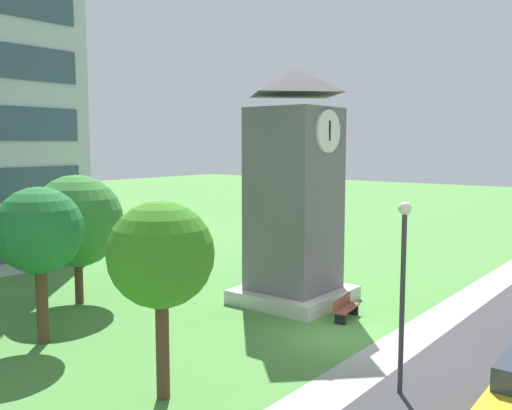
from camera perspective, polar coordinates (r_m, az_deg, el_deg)
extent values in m
plane|color=#4C893D|center=(21.13, 8.60, -13.04)|extent=(160.00, 160.00, 0.00)
cube|color=#9E9E99|center=(20.29, 13.64, -13.97)|extent=(120.00, 1.60, 0.01)
cube|color=slate|center=(24.61, 3.85, -0.13)|extent=(3.22, 3.22, 8.47)
cube|color=beige|center=(25.34, 3.78, -9.01)|extent=(4.35, 4.35, 0.60)
pyramid|color=#555155|center=(24.60, 3.94, 12.28)|extent=(3.54, 3.54, 1.09)
cylinder|color=white|center=(23.57, 7.29, 7.40)|extent=(1.77, 0.12, 1.77)
cylinder|color=white|center=(25.86, 6.00, 7.30)|extent=(0.12, 1.77, 1.77)
cube|color=black|center=(23.54, 7.44, 7.78)|extent=(0.09, 0.05, 0.53)
cube|color=black|center=(23.53, 7.46, 7.40)|extent=(0.03, 0.06, 0.80)
cube|color=brown|center=(23.05, 9.15, -10.23)|extent=(1.85, 0.75, 0.06)
cube|color=brown|center=(23.06, 8.64, -9.62)|extent=(1.79, 0.32, 0.40)
cube|color=black|center=(22.47, 8.49, -11.26)|extent=(0.14, 0.44, 0.45)
cube|color=black|center=(23.76, 9.75, -10.31)|extent=(0.14, 0.44, 0.45)
cylinder|color=#333338|center=(16.28, 14.51, -9.77)|extent=(0.14, 0.14, 5.02)
sphere|color=#F2EFCC|center=(15.77, 14.78, -0.33)|extent=(0.36, 0.36, 0.36)
cylinder|color=#513823|center=(25.96, -17.42, -7.03)|extent=(0.36, 0.36, 2.25)
sphere|color=#347D30|center=(25.52, -17.61, -1.53)|extent=(3.97, 3.97, 3.97)
cylinder|color=#513823|center=(16.00, -9.40, -13.76)|extent=(0.37, 0.37, 2.99)
sphere|color=#36821D|center=(15.33, -9.56, -4.93)|extent=(2.88, 2.88, 2.88)
cylinder|color=#513823|center=(21.28, -20.75, -9.09)|extent=(0.40, 0.40, 2.94)
sphere|color=#206E32|center=(20.78, -21.01, -2.37)|extent=(2.99, 2.99, 2.99)
cylinder|color=black|center=(17.37, 23.90, -16.70)|extent=(0.67, 0.24, 0.66)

